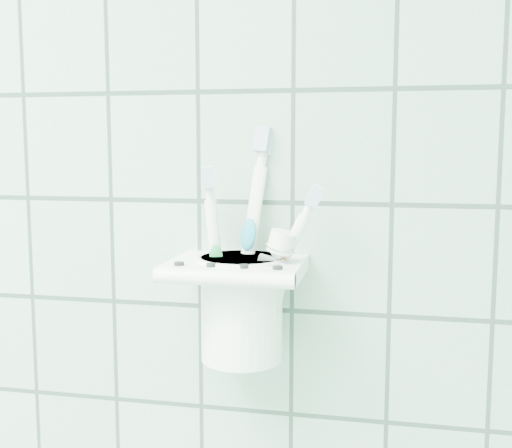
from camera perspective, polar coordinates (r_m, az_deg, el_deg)
holder_bracket at (r=0.63m, az=-1.73°, el=-4.05°), size 0.13×0.11×0.04m
cup at (r=0.64m, az=-1.28°, el=-7.13°), size 0.09×0.09×0.10m
toothbrush_pink at (r=0.63m, az=-2.82°, el=-3.04°), size 0.03×0.02×0.18m
toothbrush_blue at (r=0.62m, az=-2.09°, el=-1.17°), size 0.04×0.06×0.22m
toothbrush_orange at (r=0.62m, az=-1.69°, el=-3.28°), size 0.08×0.03×0.18m
toothpaste_tube at (r=0.62m, az=-0.47°, el=-5.02°), size 0.06×0.03×0.13m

